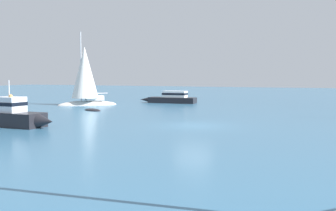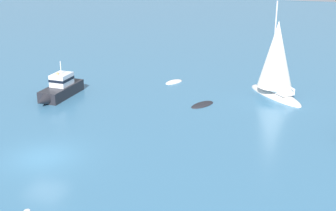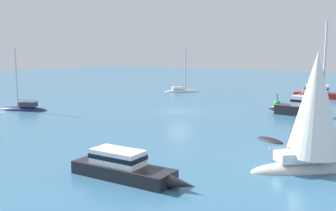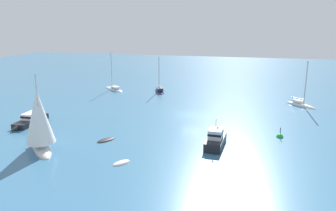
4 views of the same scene
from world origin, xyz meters
name	(u,v)px [view 2 (image 2 of 4)]	position (x,y,z in m)	size (l,w,h in m)	color
ground_plane	(43,157)	(0.00, 0.00, 0.00)	(160.00, 160.00, 0.00)	teal
launch	(60,89)	(10.98, 4.69, 0.75)	(5.86, 2.01, 3.07)	black
tender	(202,105)	(12.40, -7.40, 0.00)	(2.62, 2.09, 0.39)	black
rib	(174,82)	(17.84, -3.45, 0.00)	(2.08, 1.76, 0.44)	silver
yacht_1	(276,63)	(16.58, -12.79, 2.90)	(5.93, 5.63, 8.54)	silver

